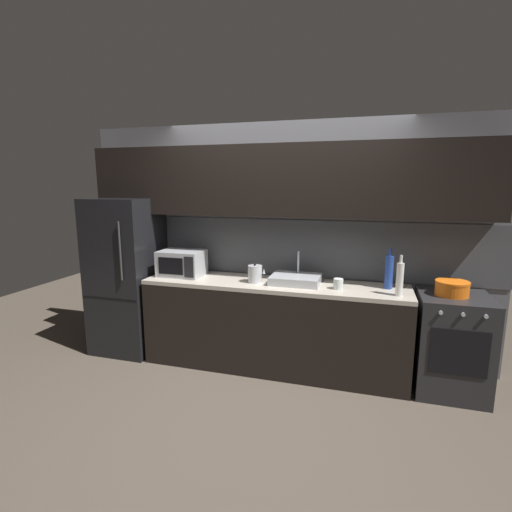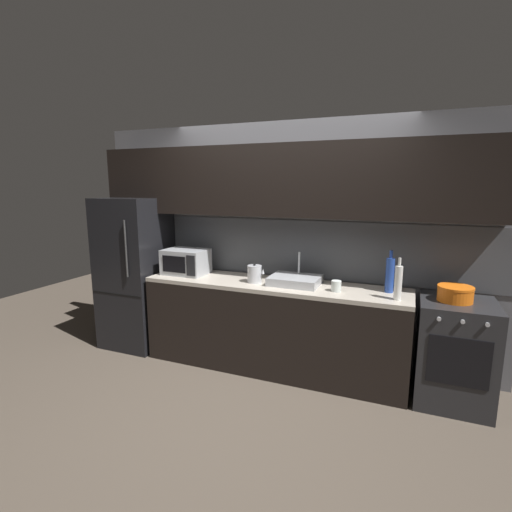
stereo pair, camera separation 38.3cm
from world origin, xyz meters
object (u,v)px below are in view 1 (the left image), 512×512
mug_clear (338,284)px  wine_bottle_blue (389,272)px  kettle (255,274)px  cooking_pot (452,288)px  refrigerator (127,275)px  microwave (182,263)px  wine_bottle_white (400,279)px  oven_range (451,344)px

mug_clear → wine_bottle_blue: bearing=18.7°
kettle → cooking_pot: size_ratio=0.70×
refrigerator → microwave: bearing=1.6°
wine_bottle_blue → wine_bottle_white: (0.08, -0.22, -0.01)m
refrigerator → kettle: size_ratio=8.76×
wine_bottle_blue → cooking_pot: 0.54m
refrigerator → kettle: (1.52, -0.05, 0.13)m
refrigerator → kettle: 1.53m
wine_bottle_white → mug_clear: 0.54m
oven_range → cooking_pot: size_ratio=3.19×
refrigerator → wine_bottle_white: (2.87, -0.14, 0.19)m
refrigerator → cooking_pot: (3.31, 0.00, 0.11)m
oven_range → cooking_pot: 0.52m
microwave → wine_bottle_blue: bearing=1.7°
wine_bottle_white → refrigerator: bearing=177.2°
microwave → refrigerator: bearing=-178.4°
microwave → kettle: (0.84, -0.07, -0.05)m
kettle → cooking_pot: kettle is taller
oven_range → microwave: bearing=179.6°
oven_range → mug_clear: mug_clear is taller
microwave → wine_bottle_blue: (2.11, 0.06, 0.03)m
oven_range → kettle: kettle is taller
cooking_pot → kettle: bearing=-178.4°
wine_bottle_blue → mug_clear: (-0.45, -0.15, -0.11)m
wine_bottle_white → microwave: bearing=175.9°
microwave → wine_bottle_white: wine_bottle_white is taller
wine_bottle_blue → wine_bottle_white: wine_bottle_blue is taller
wine_bottle_blue → cooking_pot: size_ratio=1.36×
microwave → cooking_pot: 2.63m
microwave → kettle: bearing=-4.7°
refrigerator → wine_bottle_blue: size_ratio=4.47×
kettle → wine_bottle_blue: bearing=6.0°
microwave → wine_bottle_white: (2.19, -0.16, 0.02)m
mug_clear → microwave: bearing=176.9°
mug_clear → cooking_pot: size_ratio=0.35×
wine_bottle_white → mug_clear: bearing=172.5°
refrigerator → mug_clear: size_ratio=17.18×
kettle → wine_bottle_white: 1.35m
wine_bottle_blue → wine_bottle_white: bearing=-70.2°
wine_bottle_blue → kettle: bearing=-174.0°
oven_range → mug_clear: bearing=-176.1°
cooking_pot → oven_range: bearing=-2.2°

